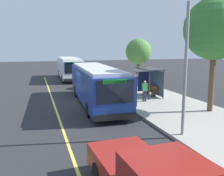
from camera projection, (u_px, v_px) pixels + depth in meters
name	position (u px, v px, depth m)	size (l,w,h in m)	color
ground_plane	(82.00, 102.00, 20.03)	(120.00, 120.00, 0.00)	#2B2B2D
sidewalk_curb	(149.00, 97.00, 21.78)	(44.00, 6.40, 0.15)	#A8A399
lane_stripe_center	(54.00, 104.00, 19.38)	(36.00, 0.14, 0.01)	#E0D64C
transit_bus_main	(96.00, 84.00, 19.28)	(11.56, 3.09, 2.95)	navy
transit_bus_second	(69.00, 68.00, 34.11)	(10.25, 2.87, 2.95)	white
bus_shelter	(150.00, 76.00, 21.75)	(2.90, 1.60, 2.48)	#333338
waiting_bench	(151.00, 90.00, 21.98)	(1.60, 0.48, 0.95)	brown
route_sign_post	(137.00, 82.00, 17.75)	(0.44, 0.08, 2.80)	#333338
pedestrian_commuter	(145.00, 90.00, 19.58)	(0.24, 0.40, 1.69)	#282D47
street_tree_near_shelter	(138.00, 52.00, 26.78)	(2.80, 2.80, 5.21)	brown
street_tree_upstreet	(215.00, 29.00, 15.94)	(4.04, 4.04, 7.51)	brown
utility_pole	(185.00, 71.00, 11.80)	(0.16, 0.16, 6.40)	gray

